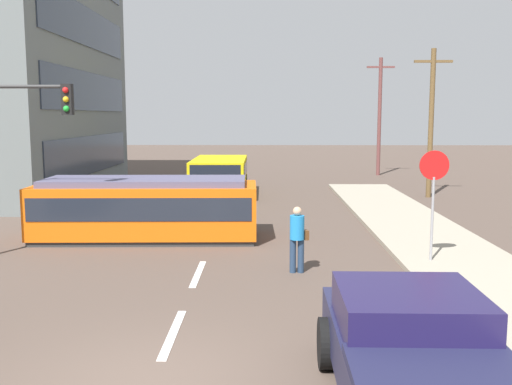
{
  "coord_description": "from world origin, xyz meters",
  "views": [
    {
      "loc": [
        1.65,
        -8.04,
        3.9
      ],
      "look_at": [
        1.4,
        8.9,
        1.66
      ],
      "focal_mm": 40.83,
      "sensor_mm": 36.0,
      "label": 1
    }
  ],
  "objects_px": {
    "city_bus": "(220,175)",
    "utility_pole_mid": "(431,120)",
    "pickup_truck_parked": "(417,359)",
    "traffic_light_mast": "(23,134)",
    "stop_sign": "(434,182)",
    "utility_pole_far": "(380,114)",
    "pedestrian_crossing": "(297,236)",
    "streetcar_tram": "(146,208)"
  },
  "relations": [
    {
      "from": "streetcar_tram",
      "to": "stop_sign",
      "type": "bearing_deg",
      "value": -21.75
    },
    {
      "from": "utility_pole_far",
      "to": "traffic_light_mast",
      "type": "bearing_deg",
      "value": -122.34
    },
    {
      "from": "streetcar_tram",
      "to": "pedestrian_crossing",
      "type": "bearing_deg",
      "value": -40.97
    },
    {
      "from": "pickup_truck_parked",
      "to": "traffic_light_mast",
      "type": "bearing_deg",
      "value": 134.33
    },
    {
      "from": "streetcar_tram",
      "to": "stop_sign",
      "type": "height_order",
      "value": "stop_sign"
    },
    {
      "from": "utility_pole_mid",
      "to": "streetcar_tram",
      "type": "bearing_deg",
      "value": -140.2
    },
    {
      "from": "pickup_truck_parked",
      "to": "utility_pole_mid",
      "type": "relative_size",
      "value": 0.72
    },
    {
      "from": "pedestrian_crossing",
      "to": "utility_pole_mid",
      "type": "xyz_separation_m",
      "value": [
        7.08,
        13.7,
        2.74
      ]
    },
    {
      "from": "pedestrian_crossing",
      "to": "stop_sign",
      "type": "xyz_separation_m",
      "value": [
        3.54,
        0.74,
        1.25
      ]
    },
    {
      "from": "pickup_truck_parked",
      "to": "utility_pole_far",
      "type": "distance_m",
      "value": 31.88
    },
    {
      "from": "stop_sign",
      "to": "city_bus",
      "type": "bearing_deg",
      "value": 116.44
    },
    {
      "from": "streetcar_tram",
      "to": "utility_pole_far",
      "type": "xyz_separation_m",
      "value": [
        11.26,
        20.21,
        2.99
      ]
    },
    {
      "from": "streetcar_tram",
      "to": "pedestrian_crossing",
      "type": "height_order",
      "value": "streetcar_tram"
    },
    {
      "from": "city_bus",
      "to": "traffic_light_mast",
      "type": "distance_m",
      "value": 13.11
    },
    {
      "from": "traffic_light_mast",
      "to": "utility_pole_mid",
      "type": "bearing_deg",
      "value": 39.21
    },
    {
      "from": "utility_pole_mid",
      "to": "utility_pole_far",
      "type": "relative_size",
      "value": 0.92
    },
    {
      "from": "pickup_truck_parked",
      "to": "pedestrian_crossing",
      "type": "bearing_deg",
      "value": 99.26
    },
    {
      "from": "traffic_light_mast",
      "to": "utility_pole_far",
      "type": "xyz_separation_m",
      "value": [
        14.17,
        22.39,
        0.58
      ]
    },
    {
      "from": "stop_sign",
      "to": "traffic_light_mast",
      "type": "bearing_deg",
      "value": 174.46
    },
    {
      "from": "pedestrian_crossing",
      "to": "stop_sign",
      "type": "distance_m",
      "value": 3.83
    },
    {
      "from": "pedestrian_crossing",
      "to": "traffic_light_mast",
      "type": "relative_size",
      "value": 0.34
    },
    {
      "from": "traffic_light_mast",
      "to": "utility_pole_far",
      "type": "bearing_deg",
      "value": 57.66
    },
    {
      "from": "pickup_truck_parked",
      "to": "stop_sign",
      "type": "xyz_separation_m",
      "value": [
        2.39,
        7.77,
        1.4
      ]
    },
    {
      "from": "pedestrian_crossing",
      "to": "stop_sign",
      "type": "height_order",
      "value": "stop_sign"
    },
    {
      "from": "streetcar_tram",
      "to": "traffic_light_mast",
      "type": "bearing_deg",
      "value": -143.25
    },
    {
      "from": "stop_sign",
      "to": "utility_pole_far",
      "type": "bearing_deg",
      "value": 82.38
    },
    {
      "from": "pickup_truck_parked",
      "to": "utility_pole_far",
      "type": "height_order",
      "value": "utility_pole_far"
    },
    {
      "from": "streetcar_tram",
      "to": "city_bus",
      "type": "relative_size",
      "value": 1.28
    },
    {
      "from": "stop_sign",
      "to": "traffic_light_mast",
      "type": "distance_m",
      "value": 11.15
    },
    {
      "from": "utility_pole_mid",
      "to": "utility_pole_far",
      "type": "distance_m",
      "value": 10.51
    },
    {
      "from": "city_bus",
      "to": "utility_pole_mid",
      "type": "distance_m",
      "value": 10.43
    },
    {
      "from": "pedestrian_crossing",
      "to": "traffic_light_mast",
      "type": "bearing_deg",
      "value": 166.45
    },
    {
      "from": "stop_sign",
      "to": "pickup_truck_parked",
      "type": "bearing_deg",
      "value": -107.12
    },
    {
      "from": "stop_sign",
      "to": "utility_pole_mid",
      "type": "xyz_separation_m",
      "value": [
        3.54,
        12.96,
        1.49
      ]
    },
    {
      "from": "streetcar_tram",
      "to": "city_bus",
      "type": "height_order",
      "value": "streetcar_tram"
    },
    {
      "from": "traffic_light_mast",
      "to": "pedestrian_crossing",
      "type": "bearing_deg",
      "value": -13.55
    },
    {
      "from": "city_bus",
      "to": "pedestrian_crossing",
      "type": "distance_m",
      "value": 14.22
    },
    {
      "from": "city_bus",
      "to": "utility_pole_far",
      "type": "bearing_deg",
      "value": 46.75
    },
    {
      "from": "pedestrian_crossing",
      "to": "stop_sign",
      "type": "relative_size",
      "value": 0.58
    },
    {
      "from": "pedestrian_crossing",
      "to": "pickup_truck_parked",
      "type": "bearing_deg",
      "value": -80.74
    },
    {
      "from": "streetcar_tram",
      "to": "pedestrian_crossing",
      "type": "relative_size",
      "value": 4.22
    },
    {
      "from": "pedestrian_crossing",
      "to": "utility_pole_mid",
      "type": "bearing_deg",
      "value": 62.66
    }
  ]
}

